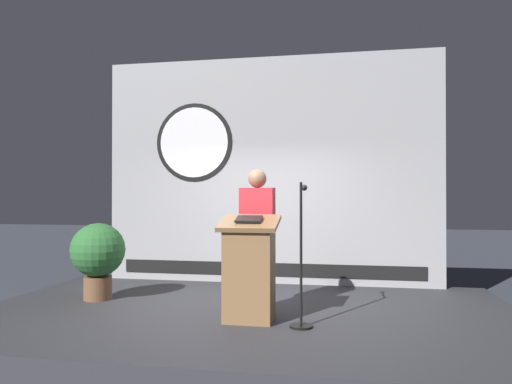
{
  "coord_description": "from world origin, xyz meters",
  "views": [
    {
      "loc": [
        1.2,
        -5.63,
        1.65
      ],
      "look_at": [
        0.16,
        -0.08,
        1.71
      ],
      "focal_mm": 33.91,
      "sensor_mm": 36.0,
      "label": 1
    }
  ],
  "objects_px": {
    "potted_plant": "(98,254)",
    "microphone_stand": "(302,275)",
    "speaker_person": "(257,238)",
    "podium": "(249,270)"
  },
  "relations": [
    {
      "from": "podium",
      "to": "microphone_stand",
      "type": "height_order",
      "value": "microphone_stand"
    },
    {
      "from": "potted_plant",
      "to": "microphone_stand",
      "type": "bearing_deg",
      "value": -16.46
    },
    {
      "from": "microphone_stand",
      "to": "potted_plant",
      "type": "bearing_deg",
      "value": 163.54
    },
    {
      "from": "podium",
      "to": "microphone_stand",
      "type": "relative_size",
      "value": 0.77
    },
    {
      "from": "microphone_stand",
      "to": "potted_plant",
      "type": "relative_size",
      "value": 1.5
    },
    {
      "from": "podium",
      "to": "microphone_stand",
      "type": "distance_m",
      "value": 0.59
    },
    {
      "from": "podium",
      "to": "microphone_stand",
      "type": "xyz_separation_m",
      "value": [
        0.58,
        -0.1,
        -0.03
      ]
    },
    {
      "from": "podium",
      "to": "microphone_stand",
      "type": "bearing_deg",
      "value": -9.49
    },
    {
      "from": "speaker_person",
      "to": "microphone_stand",
      "type": "relative_size",
      "value": 1.12
    },
    {
      "from": "podium",
      "to": "potted_plant",
      "type": "distance_m",
      "value": 2.29
    }
  ]
}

